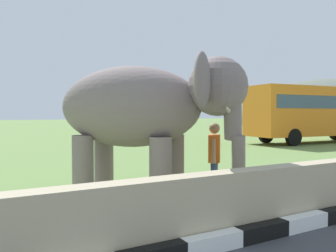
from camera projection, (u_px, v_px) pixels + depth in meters
The scene contains 5 objects.
barrier_parapet at pixel (149, 218), 4.43m from camera, with size 28.00×0.36×1.00m, color tan.
elephant at pixel (145, 109), 7.09m from camera, with size 3.81×3.86×2.96m.
person_handler at pixel (214, 157), 7.32m from camera, with size 0.50×0.58×1.66m.
bus_orange at pixel (317, 110), 21.81m from camera, with size 9.97×3.17×3.50m.
hill_east at pixel (332, 124), 60.58m from camera, with size 37.98×30.39×15.84m.
Camera 1 is at (0.10, 0.59, 1.85)m, focal length 36.54 mm.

